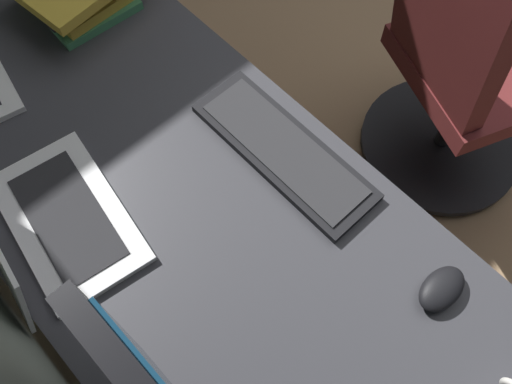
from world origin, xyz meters
name	(u,v)px	position (x,y,z in m)	size (l,w,h in m)	color
floor_plane	(506,39)	(0.00, 0.00, 0.00)	(4.73, 4.73, 0.00)	#9E7A56
desk	(238,272)	(-0.17, 1.59, 0.66)	(2.09, 0.68, 0.73)	#38383D
laptop_leftmost	(37,223)	(0.12, 1.82, 0.78)	(0.37, 0.29, 0.20)	white
keyboard_main	(284,151)	(-0.06, 1.37, 0.74)	(0.42, 0.14, 0.02)	black
mouse_spare	(442,289)	(-0.47, 1.36, 0.75)	(0.06, 0.10, 0.03)	black
office_chair	(460,75)	(-0.11, 0.69, 0.46)	(0.57, 0.61, 0.97)	maroon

